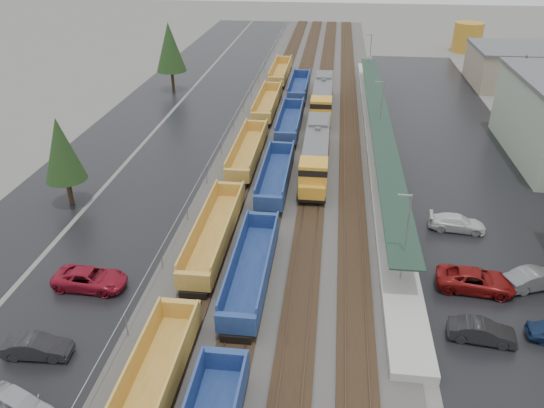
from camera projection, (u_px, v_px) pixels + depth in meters
The scene contains 22 objects.
ballast_strip at pixel (308, 115), 77.30m from camera, with size 20.00×160.00×0.08m, color #302D2B.
trackbed at pixel (308, 114), 77.24m from camera, with size 14.60×160.00×0.22m.
west_parking_lot at pixel (207, 111), 78.87m from camera, with size 10.00×160.00×0.02m, color black.
west_road at pixel (142, 109), 79.90m from camera, with size 9.00×160.00×0.02m, color black.
east_commuter_lot at pixel (454, 147), 66.59m from camera, with size 16.00×100.00×0.02m, color black.
station_platform at pixel (378, 138), 67.24m from camera, with size 3.00×80.00×8.00m.
chainlink_fence at pixel (241, 106), 76.17m from camera, with size 0.08×160.04×2.02m.
tree_west_near at pixel (61, 150), 50.60m from camera, with size 3.96×3.96×9.00m.
tree_west_far at pixel (170, 47), 85.07m from camera, with size 4.84×4.84×11.00m.
tree_east at pixel (521, 81), 69.60m from camera, with size 4.40×4.40×10.00m.
locomotive_lead at pixel (316, 153), 58.86m from camera, with size 2.85×18.77×4.25m.
locomotive_trail at pixel (322, 98), 77.22m from camera, with size 2.85×18.77×4.25m.
well_string_yellow at pixel (234, 186), 54.05m from camera, with size 2.78×108.18×2.47m.
well_string_blue at pixel (266, 216), 48.64m from camera, with size 2.82×99.55×2.50m.
storage_tank at pixel (467, 37), 113.19m from camera, with size 6.04×6.04×6.04m, color #B07D23.
parked_car_west_a at pixel (20, 405), 30.20m from camera, with size 4.55×1.83×1.55m, color #ADAEB2.
parked_car_west_b at pixel (37, 347), 34.37m from camera, with size 4.40×1.54×1.45m, color black.
parked_car_west_c at pixel (90, 279), 40.81m from camera, with size 5.66×2.61×1.57m, color maroon.
parked_car_east_a at pixel (482, 332), 35.64m from camera, with size 4.47×1.56×1.47m, color black.
parked_car_east_b at pixel (476, 280), 40.57m from camera, with size 5.92×2.73×1.64m, color maroon.
parked_car_east_c at pixel (457, 223), 48.44m from camera, with size 5.03×2.04×1.46m, color silver.
parked_car_east_e at pixel (535, 279), 40.79m from camera, with size 4.87×1.70×1.61m, color #5B5D60.
Camera 1 is at (3.56, -14.33, 25.20)m, focal length 35.00 mm.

